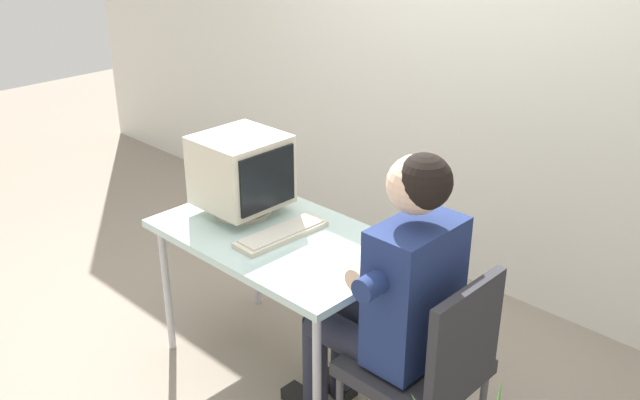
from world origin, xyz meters
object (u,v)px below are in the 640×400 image
crt_monitor (241,171)px  office_chair (429,362)px  person_seated (392,292)px  desk (280,245)px  keyboard (282,234)px

crt_monitor → office_chair: bearing=-3.9°
crt_monitor → person_seated: size_ratio=0.29×
desk → keyboard: bearing=-23.3°
office_chair → desk: bearing=177.2°
desk → person_seated: person_seated is taller
desk → keyboard: keyboard is taller
crt_monitor → person_seated: 1.00m
desk → keyboard: size_ratio=2.51×
office_chair → person_seated: 0.30m
office_chair → person_seated: size_ratio=0.67×
keyboard → person_seated: person_seated is taller
desk → person_seated: 0.69m
keyboard → office_chair: office_chair is taller
office_chair → person_seated: person_seated is taller
office_chair → keyboard: bearing=177.8°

